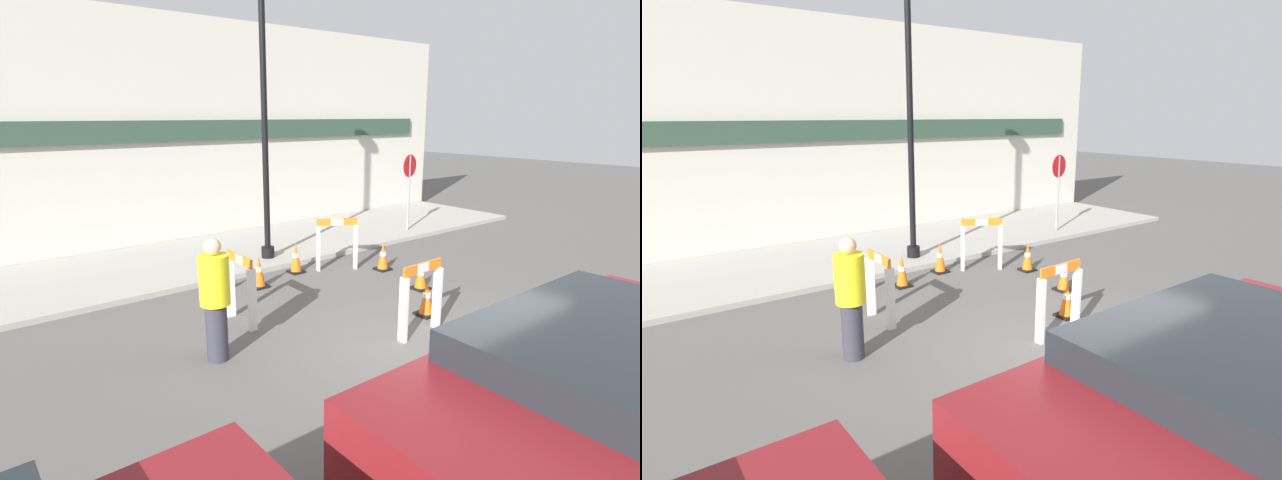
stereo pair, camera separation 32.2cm
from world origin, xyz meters
TOP-DOWN VIEW (x-y plane):
  - ground_plane at (0.00, 0.00)m, footprint 60.00×60.00m
  - sidewalk_slab at (0.00, 6.21)m, footprint 18.00×3.42m
  - storefront_facade at (0.00, 7.99)m, footprint 18.00×0.22m
  - streetlamp_post at (0.60, 5.16)m, footprint 0.44×0.44m
  - stop_sign at (5.09, 5.10)m, footprint 0.60×0.11m
  - barricade_0 at (0.34, 0.55)m, footprint 0.84×0.16m
  - barricade_1 at (1.44, 3.78)m, footprint 0.82×0.52m
  - barricade_2 at (-1.54, 2.55)m, footprint 0.14×0.76m
  - traffic_cone_0 at (0.64, 4.13)m, footprint 0.30×0.30m
  - traffic_cone_1 at (-0.44, 3.82)m, footprint 0.30×0.30m
  - traffic_cone_2 at (2.18, 3.15)m, footprint 0.30×0.30m
  - traffic_cone_3 at (1.88, 1.86)m, footprint 0.30×0.30m
  - traffic_cone_4 at (0.98, 0.98)m, footprint 0.30×0.30m
  - traffic_cone_5 at (-1.35, 3.89)m, footprint 0.30×0.30m
  - person_worker at (-2.38, 1.70)m, footprint 0.48×0.48m
  - parked_car_1 at (-1.22, -2.60)m, footprint 4.16×1.95m

SIDE VIEW (x-z plane):
  - ground_plane at x=0.00m, z-range 0.00..0.00m
  - sidewalk_slab at x=0.00m, z-range 0.00..0.10m
  - traffic_cone_3 at x=1.88m, z-range -0.01..0.52m
  - traffic_cone_4 at x=0.98m, z-range -0.01..0.59m
  - traffic_cone_2 at x=2.18m, z-range -0.01..0.59m
  - traffic_cone_1 at x=-0.44m, z-range -0.01..0.61m
  - traffic_cone_0 at x=0.64m, z-range -0.01..0.63m
  - traffic_cone_5 at x=-1.35m, z-range -0.01..0.64m
  - barricade_2 at x=-1.54m, z-range 0.03..1.15m
  - barricade_1 at x=1.44m, z-range 0.04..1.14m
  - barricade_0 at x=0.34m, z-range 0.04..1.15m
  - person_worker at x=-2.38m, z-range 0.05..1.72m
  - parked_car_1 at x=-1.22m, z-range 0.11..1.77m
  - stop_sign at x=5.09m, z-range 0.46..2.51m
  - storefront_facade at x=0.00m, z-range 0.00..5.50m
  - streetlamp_post at x=0.60m, z-range 0.90..6.73m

